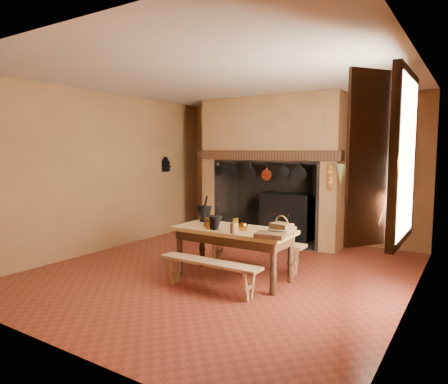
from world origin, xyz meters
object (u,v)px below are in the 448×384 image
coffee_grinder (209,222)px  mixing_bowl (282,231)px  work_table (234,236)px  bench_front (210,269)px  iron_range (288,216)px  wicker_basket (281,228)px

coffee_grinder → mixing_bowl: (1.09, 0.07, -0.02)m
work_table → coffee_grinder: (-0.36, -0.07, 0.18)m
mixing_bowl → bench_front: bearing=-141.3°
iron_range → wicker_basket: bearing=-68.2°
bench_front → coffee_grinder: size_ratio=8.06×
iron_range → mixing_bowl: size_ratio=4.57×
work_table → bench_front: size_ratio=1.17×
iron_range → work_table: bearing=-82.4°
bench_front → wicker_basket: 1.04m
iron_range → mixing_bowl: 2.90m
wicker_basket → iron_range: bearing=125.1°
iron_range → wicker_basket: 2.92m
work_table → wicker_basket: size_ratio=5.58×
work_table → coffee_grinder: 0.41m
iron_range → mixing_bowl: bearing=-68.0°
bench_front → mixing_bowl: bearing=38.7°
bench_front → mixing_bowl: mixing_bowl is taller
iron_range → work_table: size_ratio=0.97×
mixing_bowl → coffee_grinder: bearing=-176.4°
work_table → bench_front: (0.00, -0.59, -0.31)m
iron_range → bench_front: (0.36, -3.26, -0.19)m
work_table → bench_front: 0.66m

